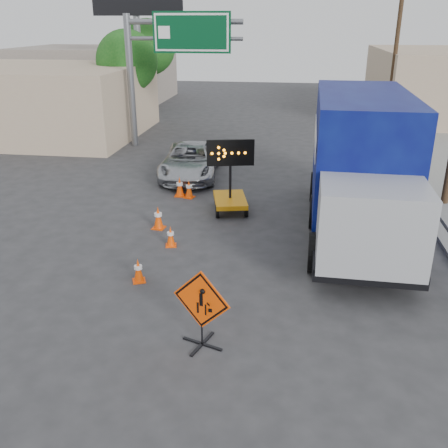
% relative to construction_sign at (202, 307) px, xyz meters
% --- Properties ---
extents(ground, '(100.00, 100.00, 0.00)m').
position_rel_construction_sign_xyz_m(ground, '(-0.65, -0.23, -0.94)').
color(ground, '#2D2D30').
rests_on(ground, ground).
extents(curb_right, '(0.40, 60.00, 0.12)m').
position_rel_construction_sign_xyz_m(curb_right, '(6.55, 14.77, -0.88)').
color(curb_right, gray).
rests_on(curb_right, ground).
extents(storefront_left_near, '(14.00, 10.00, 4.00)m').
position_rel_construction_sign_xyz_m(storefront_left_near, '(-14.65, 19.77, 1.06)').
color(storefront_left_near, tan).
rests_on(storefront_left_near, ground).
extents(storefront_left_far, '(12.00, 10.00, 4.40)m').
position_rel_construction_sign_xyz_m(storefront_left_far, '(-15.65, 33.77, 1.26)').
color(storefront_left_far, gray).
rests_on(storefront_left_far, ground).
extents(highway_gantry, '(6.18, 0.38, 6.90)m').
position_rel_construction_sign_xyz_m(highway_gantry, '(-5.08, 17.73, 4.13)').
color(highway_gantry, slate).
rests_on(highway_gantry, ground).
extents(billboard, '(6.10, 0.54, 9.85)m').
position_rel_construction_sign_xyz_m(billboard, '(-9.00, 25.64, 6.42)').
color(billboard, slate).
rests_on(billboard, ground).
extents(utility_pole_far, '(1.80, 0.26, 9.00)m').
position_rel_construction_sign_xyz_m(utility_pole_far, '(7.35, 23.77, 3.75)').
color(utility_pole_far, '#412D1C').
rests_on(utility_pole_far, ground).
extents(tree_left_near, '(3.71, 3.71, 6.03)m').
position_rel_construction_sign_xyz_m(tree_left_near, '(-8.65, 21.77, 3.23)').
color(tree_left_near, '#412D1C').
rests_on(tree_left_near, ground).
extents(tree_left_far, '(4.10, 4.10, 6.66)m').
position_rel_construction_sign_xyz_m(tree_left_far, '(-9.65, 29.77, 3.66)').
color(tree_left_far, '#412D1C').
rests_on(tree_left_far, ground).
extents(construction_sign, '(1.27, 0.92, 1.78)m').
position_rel_construction_sign_xyz_m(construction_sign, '(0.00, 0.00, 0.00)').
color(construction_sign, black).
rests_on(construction_sign, ground).
extents(arrow_board, '(1.64, 2.05, 2.64)m').
position_rel_construction_sign_xyz_m(arrow_board, '(-0.49, 8.17, -0.34)').
color(arrow_board, orange).
rests_on(arrow_board, ground).
extents(pickup_truck, '(2.80, 5.31, 1.42)m').
position_rel_construction_sign_xyz_m(pickup_truck, '(-2.81, 12.26, -0.22)').
color(pickup_truck, '#B0B2B7').
rests_on(pickup_truck, ground).
extents(box_truck, '(3.11, 9.23, 4.36)m').
position_rel_construction_sign_xyz_m(box_truck, '(3.80, 6.89, 1.04)').
color(box_truck, black).
rests_on(box_truck, ground).
extents(cone_a, '(0.43, 0.43, 0.66)m').
position_rel_construction_sign_xyz_m(cone_a, '(-2.19, 2.53, -0.61)').
color(cone_a, '#FF4905').
rests_on(cone_a, ground).
extents(cone_b, '(0.40, 0.40, 0.65)m').
position_rel_construction_sign_xyz_m(cone_b, '(-1.89, 4.86, -0.61)').
color(cone_b, '#FF4905').
rests_on(cone_b, ground).
extents(cone_c, '(0.45, 0.45, 0.78)m').
position_rel_construction_sign_xyz_m(cone_c, '(-2.63, 6.17, -0.55)').
color(cone_c, '#FF4905').
rests_on(cone_c, ground).
extents(cone_d, '(0.42, 0.42, 0.79)m').
position_rel_construction_sign_xyz_m(cone_d, '(-2.68, 9.52, -0.54)').
color(cone_d, '#FF4905').
rests_on(cone_d, ground).
extents(cone_e, '(0.45, 0.45, 0.72)m').
position_rel_construction_sign_xyz_m(cone_e, '(-2.27, 9.38, -0.57)').
color(cone_e, '#FF4905').
rests_on(cone_e, ground).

